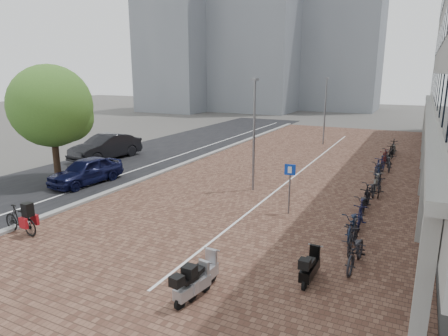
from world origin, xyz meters
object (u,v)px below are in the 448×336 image
car_navy (86,171)px  hero_bike (20,219)px  scooter_front (202,274)px  car_dark (106,147)px  parking_sign (290,182)px  scooter_mid (310,267)px  scooter_back (192,284)px

car_navy → hero_bike: 6.78m
scooter_front → car_navy: bearing=149.5°
car_dark → hero_bike: size_ratio=2.80×
hero_bike → parking_sign: bearing=-48.2°
scooter_mid → parking_sign: 5.63m
hero_bike → scooter_back: bearing=-93.0°
scooter_mid → parking_sign: (-2.23, 5.09, 0.95)m
car_navy → scooter_front: size_ratio=2.72×
car_navy → scooter_back: (10.92, -7.05, -0.23)m
scooter_front → scooter_back: 0.50m
scooter_front → parking_sign: (0.26, 6.90, 0.90)m
car_navy → parking_sign: 11.21m
scooter_front → parking_sign: 6.97m
car_navy → scooter_front: 12.73m
scooter_front → hero_bike: bearing=177.4°
car_navy → scooter_back: size_ratio=2.97×
scooter_front → scooter_mid: (2.49, 1.82, -0.05)m
car_dark → scooter_front: (14.37, -11.75, -0.33)m
scooter_mid → scooter_back: (-2.49, -2.32, 0.00)m
car_navy → scooter_mid: 14.22m
hero_bike → scooter_back: (8.00, -0.93, -0.09)m
car_dark → hero_bike: (6.37, -11.32, -0.28)m
scooter_back → parking_sign: (0.26, 7.41, 0.95)m
car_dark → scooter_back: 18.88m
car_navy → hero_bike: (2.92, -6.12, -0.14)m
scooter_back → hero_bike: bearing=-176.7°
car_dark → scooter_mid: bearing=-24.0°
car_navy → scooter_back: 13.00m
car_navy → car_dark: car_dark is taller
car_dark → hero_bike: car_dark is taller
car_dark → scooter_mid: (16.86, -9.93, -0.38)m
scooter_front → parking_sign: size_ratio=0.71×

